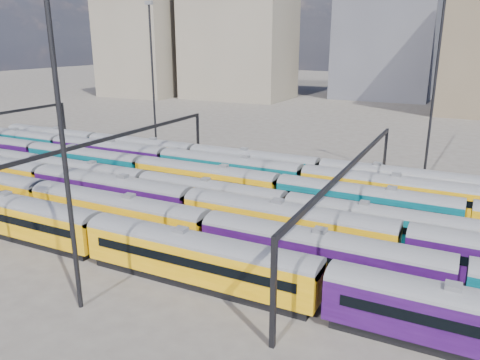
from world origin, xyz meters
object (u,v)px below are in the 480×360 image
at_px(rake_0, 324,282).
at_px(mast_2, 61,126).
at_px(rake_2, 111,189).
at_px(rake_1, 208,228).

relative_size(rake_0, mast_2, 5.01).
relative_size(rake_0, rake_2, 1.18).
xyz_separation_m(rake_1, rake_2, (-16.01, 5.00, 0.04)).
height_order(rake_1, mast_2, mast_2).
bearing_deg(rake_1, mast_2, -109.70).
distance_m(rake_0, rake_1, 13.60).
height_order(rake_1, rake_2, rake_2).
xyz_separation_m(rake_0, rake_1, (-12.65, 5.00, 0.01)).
relative_size(rake_1, mast_2, 5.02).
xyz_separation_m(rake_1, mast_2, (-4.30, -12.00, 11.20)).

